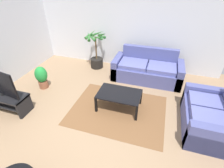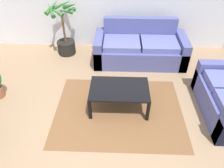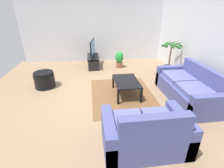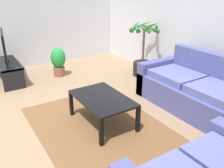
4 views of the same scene
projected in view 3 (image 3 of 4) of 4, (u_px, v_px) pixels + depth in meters
name	position (u px, v px, depth m)	size (l,w,h in m)	color
ground_plane	(99.00, 90.00, 4.90)	(6.60, 6.60, 0.00)	#937556
wall_back	(203.00, 42.00, 4.67)	(6.00, 0.06, 2.70)	silver
wall_left	(94.00, 30.00, 7.02)	(0.06, 6.00, 2.70)	silver
couch_main	(188.00, 89.00, 4.31)	(2.01, 0.90, 0.90)	#4C518C
couch_loveseat	(145.00, 133.00, 2.81)	(0.90, 1.43, 0.90)	#4C518C
tv_stand	(93.00, 60.00, 6.70)	(1.10, 0.45, 0.43)	black
tv	(93.00, 48.00, 6.49)	(1.07, 0.20, 0.64)	black
coffee_table	(126.00, 82.00, 4.50)	(0.99, 0.64, 0.43)	black
area_rug	(122.00, 94.00, 4.65)	(2.20, 1.70, 0.01)	brown
potted_palm	(170.00, 61.00, 5.82)	(0.75, 0.71, 1.24)	black
potted_plant_small	(119.00, 59.00, 6.58)	(0.33, 0.33, 0.65)	brown
ottoman	(44.00, 80.00, 5.00)	(0.60, 0.60, 0.48)	black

